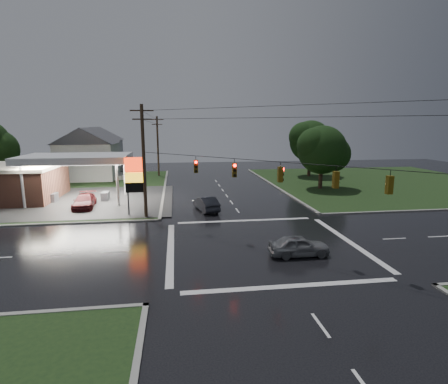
{
  "coord_description": "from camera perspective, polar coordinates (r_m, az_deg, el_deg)",
  "views": [
    {
      "loc": [
        -6.44,
        -24.92,
        9.15
      ],
      "look_at": [
        -2.11,
        6.31,
        3.0
      ],
      "focal_mm": 28.0,
      "sensor_mm": 36.0,
      "label": 1
    }
  ],
  "objects": [
    {
      "name": "grass_ne",
      "position": [
        61.06,
        24.32,
        1.47
      ],
      "size": [
        36.0,
        36.0,
        0.08
      ],
      "primitive_type": "cube",
      "color": "black",
      "rests_on": "ground"
    },
    {
      "name": "tree_ne_far",
      "position": [
        63.53,
        14.05,
        8.03
      ],
      "size": [
        8.46,
        7.2,
        9.8
      ],
      "color": "black",
      "rests_on": "ground"
    },
    {
      "name": "car_pump",
      "position": [
        41.62,
        -21.82,
        -1.4
      ],
      "size": [
        2.51,
        5.37,
        1.51
      ],
      "primitive_type": "imported",
      "rotation": [
        0.0,
        0.0,
        0.08
      ],
      "color": "#521214",
      "rests_on": "ground"
    },
    {
      "name": "car_north",
      "position": [
        37.51,
        -2.97,
        -1.87
      ],
      "size": [
        2.69,
        5.0,
        1.57
      ],
      "primitive_type": "imported",
      "rotation": [
        0.0,
        0.0,
        3.37
      ],
      "color": "black",
      "rests_on": "ground"
    },
    {
      "name": "gas_station",
      "position": [
        49.03,
        -30.91,
        1.72
      ],
      "size": [
        26.2,
        18.0,
        5.6
      ],
      "color": "#2D2D2D",
      "rests_on": "ground"
    },
    {
      "name": "pylon_sign",
      "position": [
        36.02,
        -14.29,
        2.49
      ],
      "size": [
        2.0,
        0.35,
        6.0
      ],
      "color": "#59595E",
      "rests_on": "ground"
    },
    {
      "name": "ground",
      "position": [
        27.32,
        6.29,
        -8.6
      ],
      "size": [
        120.0,
        120.0,
        0.0
      ],
      "primitive_type": "plane",
      "color": "black",
      "rests_on": "ground"
    },
    {
      "name": "tree_ne_near",
      "position": [
        51.36,
        15.86,
        6.61
      ],
      "size": [
        7.99,
        6.8,
        8.98
      ],
      "color": "black",
      "rests_on": "ground"
    },
    {
      "name": "house_far",
      "position": [
        74.7,
        -20.0,
        6.73
      ],
      "size": [
        11.05,
        8.48,
        8.6
      ],
      "color": "silver",
      "rests_on": "ground"
    },
    {
      "name": "car_crossing",
      "position": [
        25.43,
        12.13,
        -8.56
      ],
      "size": [
        4.25,
        1.72,
        1.45
      ],
      "primitive_type": "imported",
      "rotation": [
        0.0,
        0.0,
        1.57
      ],
      "color": "slate",
      "rests_on": "ground"
    },
    {
      "name": "house_near",
      "position": [
        62.8,
        -21.35,
        5.95
      ],
      "size": [
        11.05,
        8.48,
        8.6
      ],
      "color": "silver",
      "rests_on": "ground"
    },
    {
      "name": "utility_pole_nw",
      "position": [
        34.72,
        -12.96,
        5.09
      ],
      "size": [
        2.2,
        0.32,
        11.0
      ],
      "color": "#382619",
      "rests_on": "ground"
    },
    {
      "name": "grass_nw",
      "position": [
        55.3,
        -28.48,
        0.21
      ],
      "size": [
        36.0,
        36.0,
        0.08
      ],
      "primitive_type": "cube",
      "color": "black",
      "rests_on": "ground"
    },
    {
      "name": "traffic_signals",
      "position": [
        25.86,
        6.64,
        5.04
      ],
      "size": [
        26.87,
        26.87,
        1.47
      ],
      "color": "black",
      "rests_on": "ground"
    },
    {
      "name": "utility_pole_n",
      "position": [
        63.1,
        -10.75,
        7.5
      ],
      "size": [
        2.2,
        0.32,
        10.5
      ],
      "color": "#382619",
      "rests_on": "ground"
    }
  ]
}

